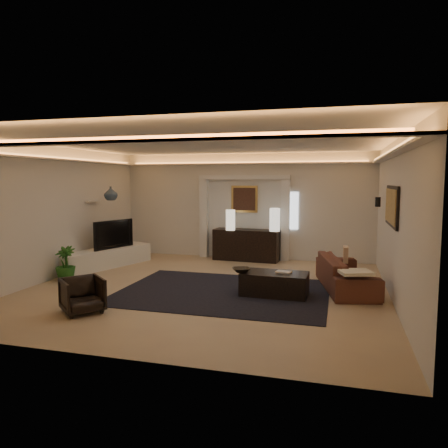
% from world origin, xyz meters
% --- Properties ---
extents(floor, '(7.00, 7.00, 0.00)m').
position_xyz_m(floor, '(0.00, 0.00, 0.00)').
color(floor, tan).
rests_on(floor, ground).
extents(ceiling, '(7.00, 7.00, 0.00)m').
position_xyz_m(ceiling, '(0.00, 0.00, 2.90)').
color(ceiling, white).
rests_on(ceiling, ground).
extents(wall_back, '(7.00, 0.00, 7.00)m').
position_xyz_m(wall_back, '(0.00, 3.50, 1.45)').
color(wall_back, silver).
rests_on(wall_back, ground).
extents(wall_front, '(7.00, 0.00, 7.00)m').
position_xyz_m(wall_front, '(0.00, -3.50, 1.45)').
color(wall_front, silver).
rests_on(wall_front, ground).
extents(wall_left, '(0.00, 7.00, 7.00)m').
position_xyz_m(wall_left, '(-3.50, 0.00, 1.45)').
color(wall_left, silver).
rests_on(wall_left, ground).
extents(wall_right, '(0.00, 7.00, 7.00)m').
position_xyz_m(wall_right, '(3.50, 0.00, 1.45)').
color(wall_right, silver).
rests_on(wall_right, ground).
extents(cove_soffit, '(7.00, 7.00, 0.04)m').
position_xyz_m(cove_soffit, '(0.00, 0.00, 2.62)').
color(cove_soffit, silver).
rests_on(cove_soffit, ceiling).
extents(daylight_slit, '(0.25, 0.03, 1.00)m').
position_xyz_m(daylight_slit, '(1.35, 3.48, 1.35)').
color(daylight_slit, white).
rests_on(daylight_slit, wall_back).
extents(area_rug, '(4.00, 3.00, 0.01)m').
position_xyz_m(area_rug, '(0.40, -0.20, 0.01)').
color(area_rug, black).
rests_on(area_rug, ground).
extents(pilaster_left, '(0.22, 0.20, 2.20)m').
position_xyz_m(pilaster_left, '(-1.15, 3.40, 1.10)').
color(pilaster_left, silver).
rests_on(pilaster_left, ground).
extents(pilaster_right, '(0.22, 0.20, 2.20)m').
position_xyz_m(pilaster_right, '(1.15, 3.40, 1.10)').
color(pilaster_right, silver).
rests_on(pilaster_right, ground).
extents(alcove_header, '(2.52, 0.20, 0.12)m').
position_xyz_m(alcove_header, '(0.00, 3.40, 2.25)').
color(alcove_header, silver).
rests_on(alcove_header, wall_back).
extents(painting_frame, '(0.74, 0.04, 0.74)m').
position_xyz_m(painting_frame, '(0.00, 3.47, 1.65)').
color(painting_frame, tan).
rests_on(painting_frame, wall_back).
extents(painting_canvas, '(0.62, 0.02, 0.62)m').
position_xyz_m(painting_canvas, '(0.00, 3.44, 1.65)').
color(painting_canvas, '#4C2D1E').
rests_on(painting_canvas, wall_back).
extents(art_panel_frame, '(0.04, 1.64, 0.74)m').
position_xyz_m(art_panel_frame, '(3.47, 0.30, 1.70)').
color(art_panel_frame, black).
rests_on(art_panel_frame, wall_right).
extents(art_panel_gold, '(0.02, 1.50, 0.62)m').
position_xyz_m(art_panel_gold, '(3.44, 0.30, 1.70)').
color(art_panel_gold, tan).
rests_on(art_panel_gold, wall_right).
extents(wall_sconce, '(0.12, 0.12, 0.22)m').
position_xyz_m(wall_sconce, '(3.38, 2.20, 1.68)').
color(wall_sconce, black).
rests_on(wall_sconce, wall_right).
extents(wall_niche, '(0.10, 0.55, 0.04)m').
position_xyz_m(wall_niche, '(-3.44, 1.40, 1.65)').
color(wall_niche, silver).
rests_on(wall_niche, wall_left).
extents(console, '(1.80, 0.66, 0.88)m').
position_xyz_m(console, '(0.13, 3.15, 0.40)').
color(console, black).
rests_on(console, ground).
extents(lamp_left, '(0.29, 0.29, 0.55)m').
position_xyz_m(lamp_left, '(-0.24, 2.88, 1.09)').
color(lamp_left, white).
rests_on(lamp_left, console).
extents(lamp_right, '(0.31, 0.31, 0.60)m').
position_xyz_m(lamp_right, '(0.92, 2.97, 1.09)').
color(lamp_right, white).
rests_on(lamp_right, console).
extents(media_ledge, '(1.43, 2.67, 0.49)m').
position_xyz_m(media_ledge, '(-3.10, 1.33, 0.23)').
color(media_ledge, silver).
rests_on(media_ledge, ground).
extents(tv, '(1.22, 0.53, 0.71)m').
position_xyz_m(tv, '(-3.01, 1.48, 0.80)').
color(tv, black).
rests_on(tv, media_ledge).
extents(figurine, '(0.18, 0.18, 0.41)m').
position_xyz_m(figurine, '(-3.15, 2.40, 0.64)').
color(figurine, '#3D2919').
rests_on(figurine, media_ledge).
extents(ginger_jar, '(0.37, 0.37, 0.35)m').
position_xyz_m(ginger_jar, '(-2.96, 1.46, 1.84)').
color(ginger_jar, '#3A4E59').
rests_on(ginger_jar, wall_niche).
extents(plant, '(0.47, 0.47, 0.75)m').
position_xyz_m(plant, '(-3.15, -0.17, 0.37)').
color(plant, '#1F5417').
rests_on(plant, ground).
extents(sofa, '(2.32, 1.29, 0.64)m').
position_xyz_m(sofa, '(2.70, 0.69, 0.32)').
color(sofa, '#3B2914').
rests_on(sofa, ground).
extents(throw_blanket, '(0.66, 0.60, 0.06)m').
position_xyz_m(throw_blanket, '(2.84, -0.25, 0.55)').
color(throw_blanket, beige).
rests_on(throw_blanket, sofa).
extents(throw_pillow, '(0.11, 0.35, 0.35)m').
position_xyz_m(throw_pillow, '(2.70, 1.57, 0.55)').
color(throw_pillow, tan).
rests_on(throw_pillow, sofa).
extents(coffee_table, '(1.25, 0.71, 0.46)m').
position_xyz_m(coffee_table, '(1.40, -0.15, 0.21)').
color(coffee_table, black).
rests_on(coffee_table, ground).
extents(bowl, '(0.44, 0.44, 0.08)m').
position_xyz_m(bowl, '(0.78, -0.27, 0.45)').
color(bowl, black).
rests_on(bowl, coffee_table).
extents(magazine, '(0.31, 0.25, 0.03)m').
position_xyz_m(magazine, '(1.56, -0.12, 0.42)').
color(magazine, silver).
rests_on(magazine, coffee_table).
extents(armchair, '(0.89, 0.89, 0.58)m').
position_xyz_m(armchair, '(-1.49, -2.03, 0.29)').
color(armchair, black).
rests_on(armchair, ground).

